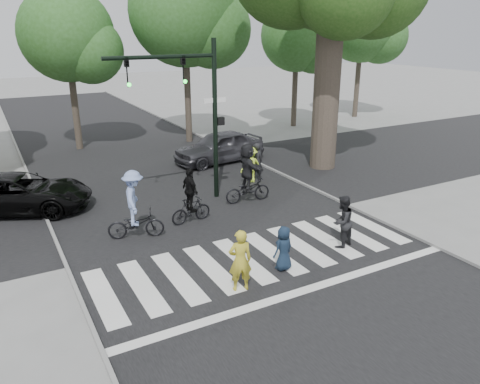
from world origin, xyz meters
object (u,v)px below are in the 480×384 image
object	(u,v)px
pedestrian_child	(284,248)
cyclist_right	(248,176)
traffic_signal	(194,99)
pedestrian_adult	(342,222)
car_suv	(19,193)
cyclist_mid	(191,201)
pedestrian_woman	(240,260)
cyclist_left	(135,209)
car_grey	(219,147)

from	to	relation	value
pedestrian_child	cyclist_right	world-z (taller)	cyclist_right
traffic_signal	pedestrian_adult	distance (m)	6.96
traffic_signal	car_suv	size ratio (longest dim) A/B	1.20
traffic_signal	cyclist_mid	bearing A→B (deg)	-118.98
pedestrian_adult	pedestrian_child	bearing A→B (deg)	-8.16
traffic_signal	pedestrian_child	bearing A→B (deg)	-91.32
pedestrian_woman	car_suv	world-z (taller)	pedestrian_woman
cyclist_left	cyclist_right	world-z (taller)	cyclist_right
car_grey	pedestrian_child	bearing A→B (deg)	-23.19
cyclist_mid	car_suv	world-z (taller)	cyclist_mid
car_grey	cyclist_left	bearing A→B (deg)	-49.06
pedestrian_adult	car_suv	distance (m)	11.43
pedestrian_adult	car_suv	world-z (taller)	pedestrian_adult
car_grey	traffic_signal	bearing A→B (deg)	-41.45
cyclist_left	car_suv	distance (m)	5.21
traffic_signal	cyclist_right	xyz separation A→B (m)	(1.64, -1.09, -2.87)
cyclist_left	cyclist_right	distance (m)	4.85
pedestrian_woman	cyclist_mid	size ratio (longest dim) A/B	0.86
pedestrian_child	car_grey	size ratio (longest dim) A/B	0.28
pedestrian_adult	cyclist_left	size ratio (longest dim) A/B	0.73
pedestrian_adult	car_suv	xyz separation A→B (m)	(-8.27, 7.89, -0.12)
pedestrian_adult	cyclist_mid	world-z (taller)	cyclist_mid
cyclist_mid	car_suv	bearing A→B (deg)	141.63
pedestrian_woman	cyclist_right	distance (m)	6.40
traffic_signal	car_grey	distance (m)	6.31
traffic_signal	pedestrian_woman	size ratio (longest dim) A/B	3.62
cyclist_left	car_grey	world-z (taller)	cyclist_left
cyclist_mid	traffic_signal	bearing A→B (deg)	61.02
traffic_signal	cyclist_mid	distance (m)	3.80
cyclist_left	cyclist_mid	world-z (taller)	cyclist_left
car_grey	cyclist_right	bearing A→B (deg)	-21.45
pedestrian_woman	cyclist_left	bearing A→B (deg)	-58.55
pedestrian_child	cyclist_left	distance (m)	4.96
cyclist_left	car_grey	xyz separation A→B (m)	(6.27, 6.66, -0.19)
car_suv	car_grey	distance (m)	9.57
pedestrian_woman	cyclist_mid	distance (m)	4.68
pedestrian_child	cyclist_right	bearing A→B (deg)	-120.19
pedestrian_woman	cyclist_right	xyz separation A→B (m)	(3.34, 5.45, 0.20)
pedestrian_adult	cyclist_right	xyz separation A→B (m)	(-0.57, 4.74, 0.21)
pedestrian_woman	cyclist_left	xyz separation A→B (m)	(-1.38, 4.34, 0.14)
pedestrian_woman	car_grey	bearing A→B (deg)	-100.16
traffic_signal	cyclist_mid	world-z (taller)	traffic_signal
traffic_signal	car_grey	bearing A→B (deg)	54.32
cyclist_left	cyclist_mid	size ratio (longest dim) A/B	1.15
pedestrian_adult	car_grey	bearing A→B (deg)	-112.22
cyclist_left	car_suv	world-z (taller)	cyclist_left
cyclist_mid	car_suv	size ratio (longest dim) A/B	0.39
pedestrian_woman	cyclist_mid	xyz separation A→B (m)	(0.64, 4.63, -0.03)
pedestrian_adult	cyclist_left	xyz separation A→B (m)	(-5.29, 3.63, 0.15)
traffic_signal	car_suv	bearing A→B (deg)	161.31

